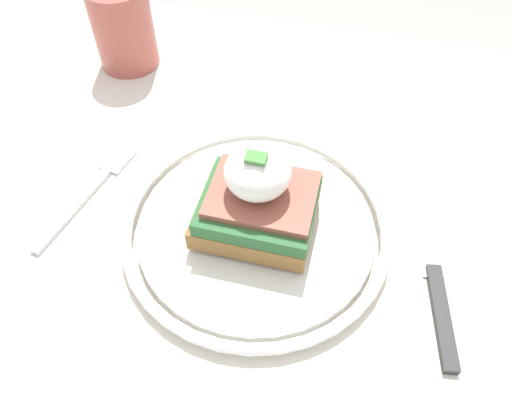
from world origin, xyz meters
TOP-DOWN VIEW (x-y plane):
  - dining_table at (0.00, 0.00)m, footprint 0.89×0.72m
  - plate at (0.02, 0.02)m, footprint 0.24×0.24m
  - sandwich at (0.02, 0.03)m, footprint 0.10×0.12m
  - fork at (-0.14, 0.03)m, footprint 0.04×0.14m
  - knife at (0.18, 0.01)m, footprint 0.05×0.18m
  - cup at (-0.19, 0.23)m, footprint 0.07×0.07m

SIDE VIEW (x-z plane):
  - dining_table at x=0.00m, z-range 0.23..0.96m
  - fork at x=-0.14m, z-range 0.72..0.73m
  - knife at x=0.18m, z-range 0.72..0.73m
  - plate at x=0.02m, z-range 0.72..0.74m
  - sandwich at x=0.02m, z-range 0.73..0.81m
  - cup at x=-0.19m, z-range 0.72..0.82m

